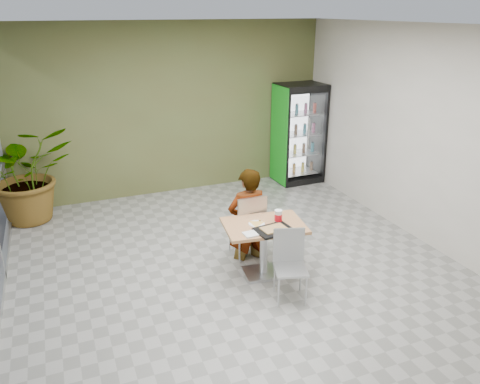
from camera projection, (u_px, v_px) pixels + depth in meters
name	position (u px, v px, depth m)	size (l,w,h in m)	color
ground	(243.00, 277.00, 6.32)	(7.00, 7.00, 0.00)	gray
room_envelope	(243.00, 164.00, 5.74)	(6.00, 7.00, 3.20)	beige
dining_table	(264.00, 239.00, 6.19)	(1.13, 0.86, 0.75)	tan
chair_far	(249.00, 221.00, 6.61)	(0.44, 0.45, 0.98)	#AEB0B3
chair_near	(290.00, 258.00, 5.75)	(0.49, 0.49, 0.88)	#AEB0B3
seated_woman	(248.00, 223.00, 6.67)	(0.61, 0.39, 1.64)	black
pizza_plate	(257.00, 223.00, 6.11)	(0.30, 0.27, 0.03)	silver
soda_cup	(278.00, 217.00, 6.12)	(0.10, 0.10, 0.18)	silver
napkin_stack	(250.00, 234.00, 5.82)	(0.16, 0.16, 0.02)	silver
cafeteria_tray	(274.00, 230.00, 5.92)	(0.46, 0.34, 0.03)	black
beverage_fridge	(299.00, 134.00, 9.52)	(0.93, 0.72, 2.01)	black
potted_plant	(27.00, 174.00, 7.76)	(1.47, 1.27, 1.64)	#276227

